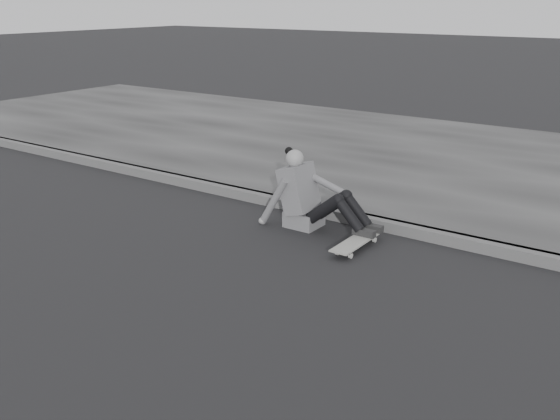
# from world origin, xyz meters

# --- Properties ---
(ground) EXTENTS (80.00, 80.00, 0.00)m
(ground) POSITION_xyz_m (0.00, 0.00, 0.00)
(ground) COLOR black
(ground) RESTS_ON ground
(curb) EXTENTS (24.00, 0.16, 0.12)m
(curb) POSITION_xyz_m (0.00, 2.58, 0.06)
(curb) COLOR #4C4C4C
(curb) RESTS_ON ground
(sidewalk) EXTENTS (24.00, 6.00, 0.12)m
(sidewalk) POSITION_xyz_m (0.00, 5.60, 0.06)
(sidewalk) COLOR #353535
(sidewalk) RESTS_ON ground
(skateboard) EXTENTS (0.20, 0.78, 0.09)m
(skateboard) POSITION_xyz_m (-0.87, 1.92, 0.07)
(skateboard) COLOR #AAABA5
(skateboard) RESTS_ON ground
(seated_woman) EXTENTS (1.38, 0.46, 0.88)m
(seated_woman) POSITION_xyz_m (-1.60, 2.17, 0.36)
(seated_woman) COLOR #58585A
(seated_woman) RESTS_ON ground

